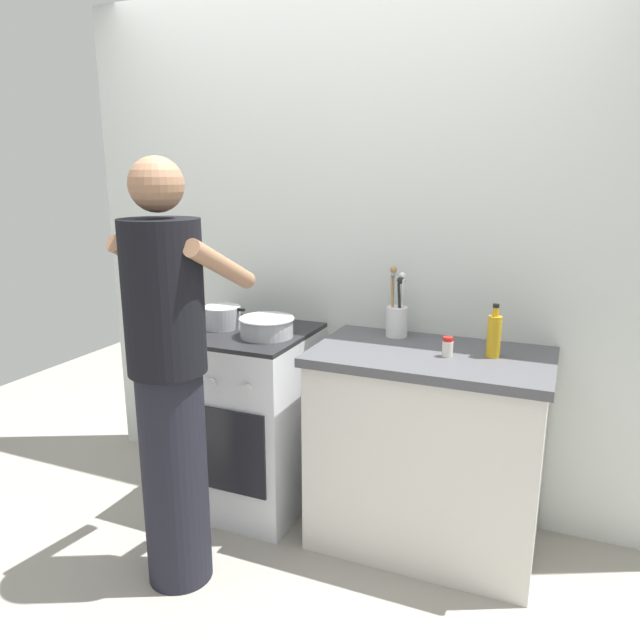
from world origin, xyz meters
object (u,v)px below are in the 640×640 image
(pot, at_px, (222,317))
(spice_bottle, at_px, (448,347))
(person, at_px, (170,381))
(mixing_bowl, at_px, (267,326))
(stove_range, at_px, (248,418))
(utensil_crock, at_px, (397,315))
(oil_bottle, at_px, (494,335))

(pot, bearing_deg, spice_bottle, -2.18)
(spice_bottle, bearing_deg, person, -147.52)
(mixing_bowl, height_order, person, person)
(stove_range, bearing_deg, spice_bottle, -1.75)
(pot, relative_size, spice_bottle, 3.04)
(utensil_crock, height_order, person, person)
(stove_range, xyz_separation_m, pot, (-0.14, 0.01, 0.50))
(utensil_crock, bearing_deg, spice_bottle, -38.51)
(pot, distance_m, utensil_crock, 0.85)
(stove_range, distance_m, utensil_crock, 0.91)
(stove_range, distance_m, mixing_bowl, 0.52)
(spice_bottle, xyz_separation_m, oil_bottle, (0.17, 0.07, 0.05))
(person, bearing_deg, oil_bottle, 30.97)
(mixing_bowl, xyz_separation_m, oil_bottle, (1.01, 0.09, 0.04))
(stove_range, height_order, mixing_bowl, mixing_bowl)
(mixing_bowl, height_order, utensil_crock, utensil_crock)
(stove_range, distance_m, person, 0.75)
(spice_bottle, bearing_deg, pot, 177.82)
(pot, distance_m, oil_bottle, 1.29)
(stove_range, height_order, person, person)
(stove_range, height_order, spice_bottle, spice_bottle)
(stove_range, relative_size, utensil_crock, 2.72)
(stove_range, xyz_separation_m, spice_bottle, (0.97, -0.03, 0.49))
(mixing_bowl, distance_m, utensil_crock, 0.61)
(stove_range, bearing_deg, utensil_crock, 15.62)
(mixing_bowl, relative_size, person, 0.15)
(utensil_crock, relative_size, oil_bottle, 1.47)
(person, bearing_deg, spice_bottle, 32.48)
(mixing_bowl, distance_m, oil_bottle, 1.01)
(stove_range, distance_m, oil_bottle, 1.27)
(stove_range, bearing_deg, pot, 174.83)
(spice_bottle, distance_m, person, 1.13)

